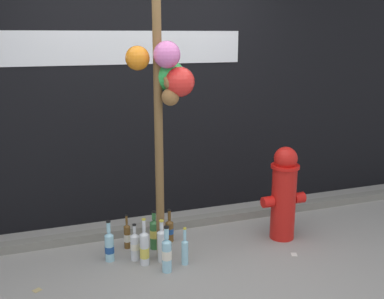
{
  "coord_description": "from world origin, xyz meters",
  "views": [
    {
      "loc": [
        -1.12,
        -2.95,
        1.89
      ],
      "look_at": [
        0.12,
        0.55,
        0.94
      ],
      "focal_mm": 42.3,
      "sensor_mm": 36.0,
      "label": 1
    }
  ],
  "objects_px": {
    "bottle_0": "(162,244)",
    "bottle_1": "(135,246)",
    "fire_hydrant": "(284,193)",
    "memorial_post": "(164,48)",
    "bottle_5": "(127,236)",
    "bottle_8": "(170,230)",
    "bottle_7": "(167,254)",
    "bottle_2": "(144,248)",
    "bottle_6": "(185,250)",
    "bottle_3": "(109,246)",
    "bottle_4": "(154,233)"
  },
  "relations": [
    {
      "from": "bottle_3",
      "to": "bottle_5",
      "type": "bearing_deg",
      "value": 44.44
    },
    {
      "from": "bottle_3",
      "to": "bottle_4",
      "type": "bearing_deg",
      "value": 12.59
    },
    {
      "from": "bottle_6",
      "to": "bottle_8",
      "type": "height_order",
      "value": "bottle_6"
    },
    {
      "from": "fire_hydrant",
      "to": "bottle_5",
      "type": "height_order",
      "value": "fire_hydrant"
    },
    {
      "from": "bottle_1",
      "to": "bottle_8",
      "type": "xyz_separation_m",
      "value": [
        0.38,
        0.25,
        -0.02
      ]
    },
    {
      "from": "memorial_post",
      "to": "bottle_1",
      "type": "height_order",
      "value": "memorial_post"
    },
    {
      "from": "bottle_2",
      "to": "bottle_5",
      "type": "relative_size",
      "value": 1.28
    },
    {
      "from": "bottle_2",
      "to": "bottle_4",
      "type": "relative_size",
      "value": 1.15
    },
    {
      "from": "bottle_0",
      "to": "bottle_1",
      "type": "distance_m",
      "value": 0.24
    },
    {
      "from": "fire_hydrant",
      "to": "bottle_7",
      "type": "bearing_deg",
      "value": -168.37
    },
    {
      "from": "bottle_7",
      "to": "bottle_8",
      "type": "height_order",
      "value": "bottle_7"
    },
    {
      "from": "bottle_4",
      "to": "bottle_6",
      "type": "bearing_deg",
      "value": -65.46
    },
    {
      "from": "bottle_0",
      "to": "bottle_2",
      "type": "xyz_separation_m",
      "value": [
        -0.15,
        -0.0,
        -0.01
      ]
    },
    {
      "from": "bottle_0",
      "to": "bottle_7",
      "type": "distance_m",
      "value": 0.18
    },
    {
      "from": "bottle_0",
      "to": "bottle_6",
      "type": "xyz_separation_m",
      "value": [
        0.17,
        -0.11,
        -0.03
      ]
    },
    {
      "from": "fire_hydrant",
      "to": "bottle_2",
      "type": "bearing_deg",
      "value": -176.89
    },
    {
      "from": "fire_hydrant",
      "to": "bottle_7",
      "type": "height_order",
      "value": "fire_hydrant"
    },
    {
      "from": "bottle_1",
      "to": "bottle_7",
      "type": "bearing_deg",
      "value": -54.61
    },
    {
      "from": "fire_hydrant",
      "to": "bottle_1",
      "type": "bearing_deg",
      "value": 178.69
    },
    {
      "from": "fire_hydrant",
      "to": "bottle_4",
      "type": "height_order",
      "value": "fire_hydrant"
    },
    {
      "from": "bottle_4",
      "to": "bottle_7",
      "type": "bearing_deg",
      "value": -91.24
    },
    {
      "from": "bottle_6",
      "to": "bottle_4",
      "type": "bearing_deg",
      "value": 114.54
    },
    {
      "from": "bottle_0",
      "to": "bottle_1",
      "type": "relative_size",
      "value": 1.14
    },
    {
      "from": "bottle_3",
      "to": "bottle_7",
      "type": "xyz_separation_m",
      "value": [
        0.41,
        -0.34,
        0.02
      ]
    },
    {
      "from": "bottle_3",
      "to": "bottle_1",
      "type": "bearing_deg",
      "value": -15.3
    },
    {
      "from": "memorial_post",
      "to": "bottle_5",
      "type": "xyz_separation_m",
      "value": [
        -0.29,
        0.28,
        -1.67
      ]
    },
    {
      "from": "memorial_post",
      "to": "bottle_2",
      "type": "xyz_separation_m",
      "value": [
        -0.21,
        -0.07,
        -1.63
      ]
    },
    {
      "from": "bottle_5",
      "to": "bottle_6",
      "type": "height_order",
      "value": "bottle_6"
    },
    {
      "from": "bottle_0",
      "to": "bottle_8",
      "type": "distance_m",
      "value": 0.39
    },
    {
      "from": "fire_hydrant",
      "to": "bottle_8",
      "type": "relative_size",
      "value": 2.8
    },
    {
      "from": "bottle_8",
      "to": "bottle_0",
      "type": "bearing_deg",
      "value": -116.22
    },
    {
      "from": "bottle_7",
      "to": "bottle_8",
      "type": "xyz_separation_m",
      "value": [
        0.18,
        0.53,
        -0.04
      ]
    },
    {
      "from": "bottle_4",
      "to": "bottle_3",
      "type": "bearing_deg",
      "value": -167.41
    },
    {
      "from": "bottle_6",
      "to": "bottle_7",
      "type": "relative_size",
      "value": 0.83
    },
    {
      "from": "bottle_1",
      "to": "bottle_8",
      "type": "bearing_deg",
      "value": 32.92
    },
    {
      "from": "bottle_1",
      "to": "bottle_6",
      "type": "xyz_separation_m",
      "value": [
        0.38,
        -0.22,
        -0.0
      ]
    },
    {
      "from": "bottle_3",
      "to": "bottle_7",
      "type": "relative_size",
      "value": 0.92
    },
    {
      "from": "bottle_2",
      "to": "bottle_6",
      "type": "bearing_deg",
      "value": -19.06
    },
    {
      "from": "fire_hydrant",
      "to": "bottle_5",
      "type": "relative_size",
      "value": 2.76
    },
    {
      "from": "bottle_2",
      "to": "memorial_post",
      "type": "bearing_deg",
      "value": 17.77
    },
    {
      "from": "memorial_post",
      "to": "bottle_5",
      "type": "relative_size",
      "value": 9.3
    },
    {
      "from": "bottle_8",
      "to": "bottle_3",
      "type": "bearing_deg",
      "value": -162.14
    },
    {
      "from": "bottle_8",
      "to": "bottle_6",
      "type": "bearing_deg",
      "value": -90.59
    },
    {
      "from": "fire_hydrant",
      "to": "bottle_4",
      "type": "xyz_separation_m",
      "value": [
        -1.21,
        0.18,
        -0.3
      ]
    },
    {
      "from": "bottle_1",
      "to": "bottle_4",
      "type": "height_order",
      "value": "bottle_4"
    },
    {
      "from": "bottle_1",
      "to": "bottle_3",
      "type": "xyz_separation_m",
      "value": [
        -0.21,
        0.06,
        0.01
      ]
    },
    {
      "from": "bottle_1",
      "to": "bottle_3",
      "type": "height_order",
      "value": "bottle_3"
    },
    {
      "from": "bottle_5",
      "to": "bottle_7",
      "type": "relative_size",
      "value": 0.82
    },
    {
      "from": "bottle_2",
      "to": "bottle_0",
      "type": "bearing_deg",
      "value": 1.09
    },
    {
      "from": "bottle_2",
      "to": "bottle_1",
      "type": "bearing_deg",
      "value": 118.66
    }
  ]
}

